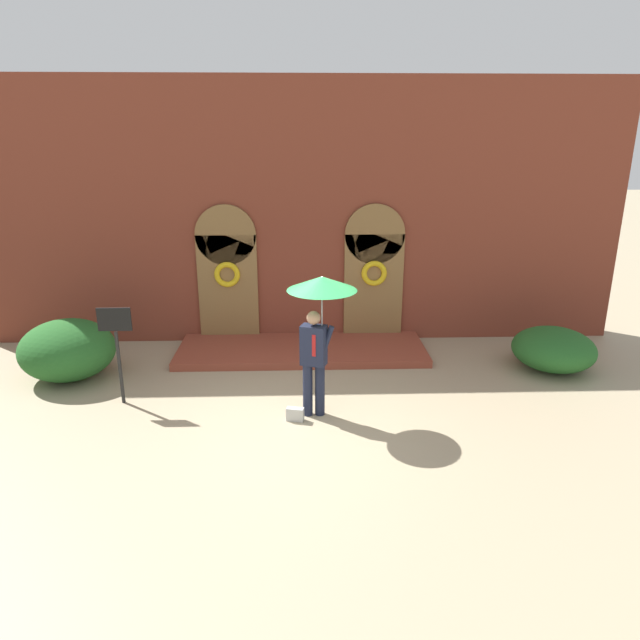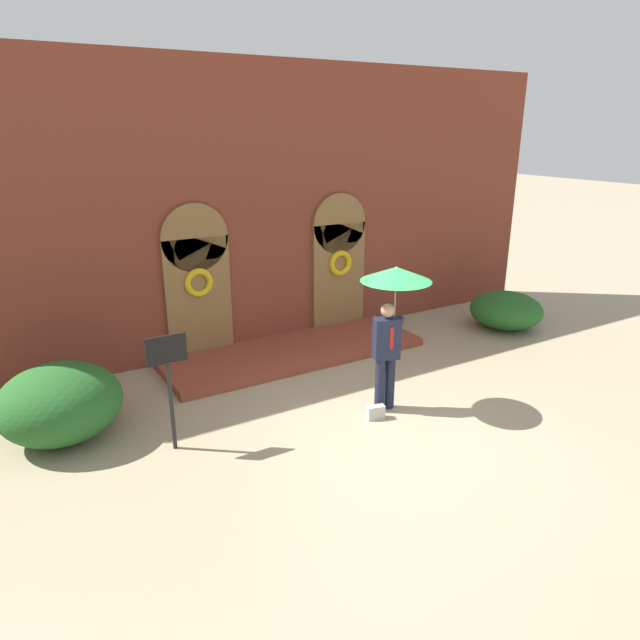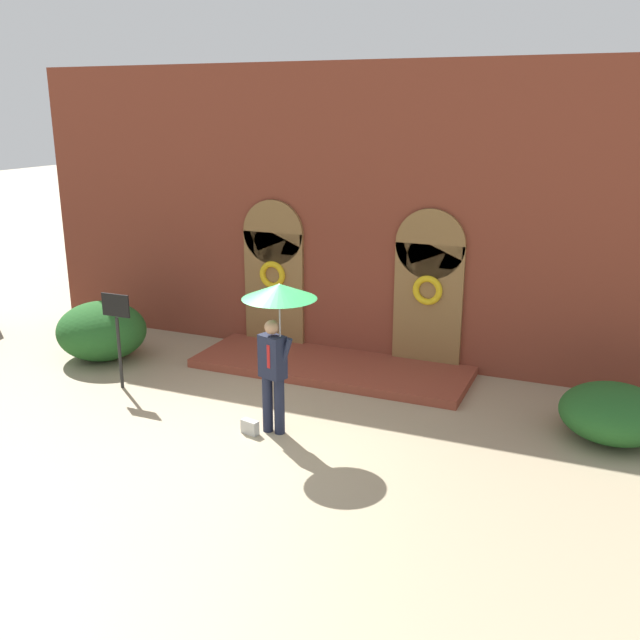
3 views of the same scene
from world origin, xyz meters
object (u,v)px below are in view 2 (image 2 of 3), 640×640
at_px(shrub_left, 60,403).
at_px(handbag, 376,412).
at_px(person_with_umbrella, 393,296).
at_px(sign_post, 168,374).
at_px(shrub_right, 506,310).

bearing_deg(shrub_left, handbag, -23.49).
bearing_deg(person_with_umbrella, sign_post, 170.66).
bearing_deg(sign_post, shrub_left, 139.82).
height_order(person_with_umbrella, shrub_left, person_with_umbrella).
bearing_deg(handbag, shrub_left, 169.52).
height_order(person_with_umbrella, shrub_right, person_with_umbrella).
distance_m(person_with_umbrella, shrub_left, 5.18).
height_order(person_with_umbrella, sign_post, person_with_umbrella).
bearing_deg(handbag, person_with_umbrella, 39.13).
bearing_deg(shrub_right, handbag, -158.42).
relative_size(sign_post, shrub_left, 0.98).
height_order(handbag, shrub_left, shrub_left).
xyz_separation_m(handbag, shrub_left, (-4.31, 1.87, 0.46)).
distance_m(handbag, shrub_right, 5.49).
height_order(handbag, sign_post, sign_post).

